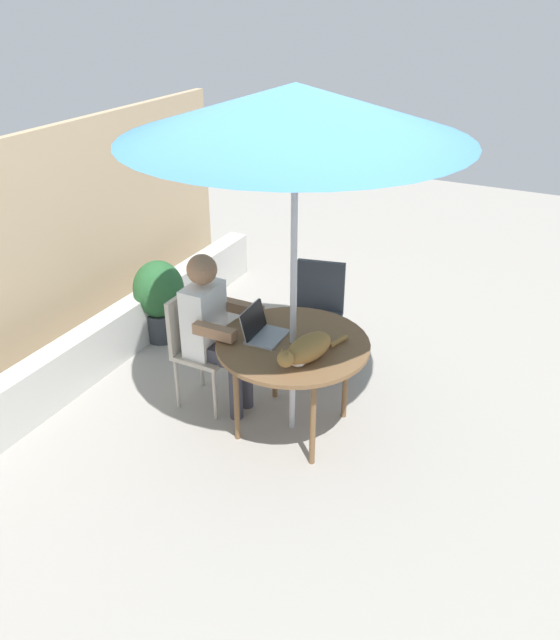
% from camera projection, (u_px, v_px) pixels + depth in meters
% --- Properties ---
extents(ground_plane, '(14.00, 14.00, 0.00)m').
position_uv_depth(ground_plane, '(292.00, 427.00, 4.70)').
color(ground_plane, gray).
extents(fence_back, '(5.16, 0.08, 1.91)m').
position_uv_depth(fence_back, '(34.00, 253.00, 5.19)').
color(fence_back, tan).
rests_on(fence_back, ground).
extents(planter_wall_low, '(4.64, 0.20, 0.45)m').
position_uv_depth(planter_wall_low, '(101.00, 345.00, 5.31)').
color(planter_wall_low, beige).
rests_on(planter_wall_low, ground).
extents(patio_table, '(1.07, 1.07, 0.73)m').
position_uv_depth(patio_table, '(293.00, 349.00, 4.38)').
color(patio_table, brown).
rests_on(patio_table, ground).
extents(patio_umbrella, '(2.11, 2.11, 2.43)m').
position_uv_depth(patio_umbrella, '(295.00, 112.00, 3.62)').
color(patio_umbrella, '#B7B7BC').
rests_on(patio_umbrella, ground).
extents(chair_occupied, '(0.40, 0.40, 0.91)m').
position_uv_depth(chair_occupied, '(196.00, 340.00, 4.77)').
color(chair_occupied, '#B2A899').
rests_on(chair_occupied, ground).
extents(chair_empty, '(0.48, 0.48, 0.91)m').
position_uv_depth(chair_empty, '(318.00, 307.00, 5.25)').
color(chair_empty, '#33383F').
rests_on(chair_empty, ground).
extents(person_seated, '(0.48, 0.48, 1.25)m').
position_uv_depth(person_seated, '(213.00, 325.00, 4.63)').
color(person_seated, white).
rests_on(person_seated, ground).
extents(laptop, '(0.31, 0.26, 0.21)m').
position_uv_depth(laptop, '(260.00, 328.00, 4.40)').
color(laptop, gray).
rests_on(laptop, patio_table).
extents(cat, '(0.63, 0.29, 0.17)m').
position_uv_depth(cat, '(306.00, 350.00, 4.11)').
color(cat, olive).
rests_on(cat, patio_table).
extents(potted_plant_near_fence, '(0.45, 0.45, 0.76)m').
position_uv_depth(potted_plant_near_fence, '(159.00, 296.00, 5.68)').
color(potted_plant_near_fence, '#33383D').
rests_on(potted_plant_near_fence, ground).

